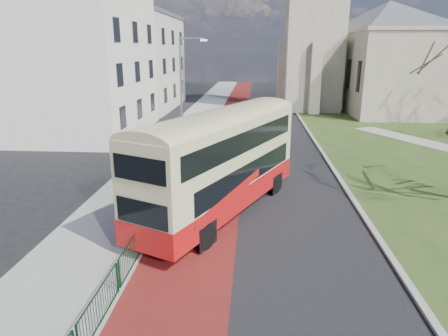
{
  "coord_description": "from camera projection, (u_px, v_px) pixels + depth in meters",
  "views": [
    {
      "loc": [
        1.07,
        -12.55,
        7.24
      ],
      "look_at": [
        -0.24,
        4.97,
        2.0
      ],
      "focal_mm": 32.0,
      "sensor_mm": 36.0,
      "label": 1
    }
  ],
  "objects": [
    {
      "name": "pedestrian_railing",
      "position": [
        163.0,
        204.0,
        18.01
      ],
      "size": [
        0.07,
        24.0,
        1.12
      ],
      "color": "#0C3419",
      "rests_on": "ground"
    },
    {
      "name": "kerb_east",
      "position": [
        311.0,
        135.0,
        34.71
      ],
      "size": [
        0.25,
        80.0,
        0.13
      ],
      "primitive_type": "cube",
      "color": "#999993",
      "rests_on": "ground"
    },
    {
      "name": "kerb_west",
      "position": [
        204.0,
        138.0,
        33.44
      ],
      "size": [
        0.25,
        120.0,
        0.13
      ],
      "primitive_type": "cube",
      "color": "#999993",
      "rests_on": "ground"
    },
    {
      "name": "ground",
      "position": [
        220.0,
        262.0,
        14.14
      ],
      "size": [
        160.0,
        160.0,
        0.0
      ],
      "primitive_type": "plane",
      "color": "black",
      "rests_on": "ground"
    },
    {
      "name": "bus_lane",
      "position": [
        226.0,
        139.0,
        33.33
      ],
      "size": [
        3.4,
        120.0,
        0.01
      ],
      "primitive_type": "cube",
      "color": "#591414",
      "rests_on": "ground"
    },
    {
      "name": "street_block_near",
      "position": [
        79.0,
        58.0,
        34.3
      ],
      "size": [
        10.3,
        14.3,
        13.0
      ],
      "color": "silver",
      "rests_on": "ground"
    },
    {
      "name": "street_block_far",
      "position": [
        134.0,
        62.0,
        49.8
      ],
      "size": [
        10.3,
        16.3,
        11.5
      ],
      "color": "beige",
      "rests_on": "ground"
    },
    {
      "name": "road_carriageway",
      "position": [
        258.0,
        140.0,
        33.14
      ],
      "size": [
        9.0,
        120.0,
        0.01
      ],
      "primitive_type": "cube",
      "color": "black",
      "rests_on": "ground"
    },
    {
      "name": "bus",
      "position": [
        222.0,
        158.0,
        17.67
      ],
      "size": [
        6.85,
        10.94,
        4.55
      ],
      "rotation": [
        0.0,
        0.0,
        -0.43
      ],
      "color": "#B31010",
      "rests_on": "ground"
    },
    {
      "name": "pavement_west",
      "position": [
        181.0,
        138.0,
        33.59
      ],
      "size": [
        4.0,
        120.0,
        0.12
      ],
      "primitive_type": "cube",
      "color": "gray",
      "rests_on": "ground"
    },
    {
      "name": "streetlamp",
      "position": [
        183.0,
        85.0,
        30.33
      ],
      "size": [
        2.13,
        0.18,
        8.0
      ],
      "color": "gray",
      "rests_on": "pavement_west"
    }
  ]
}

